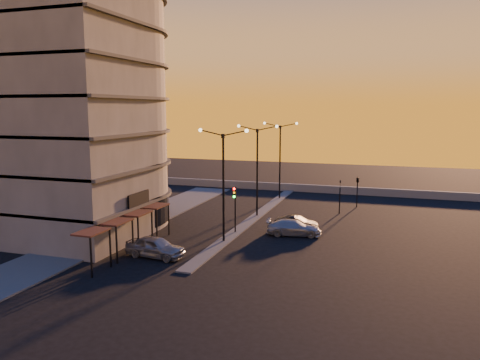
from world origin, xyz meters
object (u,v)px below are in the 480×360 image
object	(u,v)px
traffic_light_main	(235,202)
car_sedan	(296,223)
car_wagon	(294,228)
streetlamp_mid	(257,163)
car_hatchback	(155,247)

from	to	relation	value
traffic_light_main	car_sedan	bearing A→B (deg)	30.87
car_wagon	streetlamp_mid	bearing A→B (deg)	30.23
streetlamp_mid	traffic_light_main	xyz separation A→B (m)	(0.00, -7.13, -2.70)
traffic_light_main	car_wagon	distance (m)	5.70
car_sedan	streetlamp_mid	bearing A→B (deg)	51.69
car_hatchback	car_sedan	xyz separation A→B (m)	(8.50, 11.24, -0.15)
streetlamp_mid	car_wagon	size ratio (longest dim) A/B	1.98
car_hatchback	car_wagon	distance (m)	12.72
streetlamp_mid	car_sedan	size ratio (longest dim) A/B	2.44
streetlamp_mid	traffic_light_main	bearing A→B (deg)	-90.00
car_sedan	car_wagon	size ratio (longest dim) A/B	0.81
car_hatchback	car_sedan	bearing A→B (deg)	-31.88
car_sedan	car_wagon	bearing A→B (deg)	-174.35
car_wagon	traffic_light_main	bearing A→B (deg)	91.73
streetlamp_mid	car_wagon	bearing A→B (deg)	-49.60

